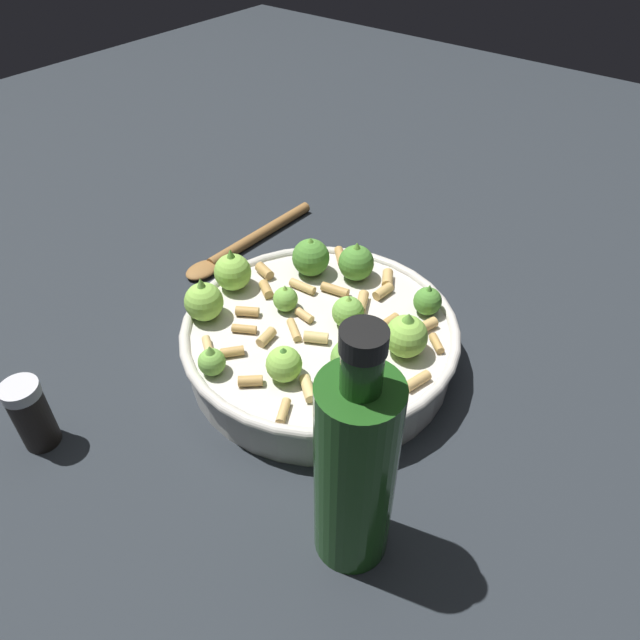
# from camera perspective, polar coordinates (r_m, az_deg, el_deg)

# --- Properties ---
(ground_plane) EXTENTS (2.40, 2.40, 0.00)m
(ground_plane) POSITION_cam_1_polar(r_m,az_deg,el_deg) (0.69, -0.00, -3.86)
(ground_plane) COLOR #23282D
(cooking_pan) EXTENTS (0.31, 0.31, 0.11)m
(cooking_pan) POSITION_cam_1_polar(r_m,az_deg,el_deg) (0.67, -0.06, -1.57)
(cooking_pan) COLOR beige
(cooking_pan) RESTS_ON ground
(pepper_shaker) EXTENTS (0.04, 0.04, 0.08)m
(pepper_shaker) POSITION_cam_1_polar(r_m,az_deg,el_deg) (0.65, -26.18, -8.20)
(pepper_shaker) COLOR black
(pepper_shaker) RESTS_ON ground
(olive_oil_bottle) EXTENTS (0.06, 0.06, 0.25)m
(olive_oil_bottle) POSITION_cam_1_polar(r_m,az_deg,el_deg) (0.47, 3.43, -14.25)
(olive_oil_bottle) COLOR #1E4C19
(olive_oil_bottle) RESTS_ON ground
(wooden_spoon) EXTENTS (0.04, 0.25, 0.02)m
(wooden_spoon) POSITION_cam_1_polar(r_m,az_deg,el_deg) (0.88, -7.30, 7.34)
(wooden_spoon) COLOR olive
(wooden_spoon) RESTS_ON ground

